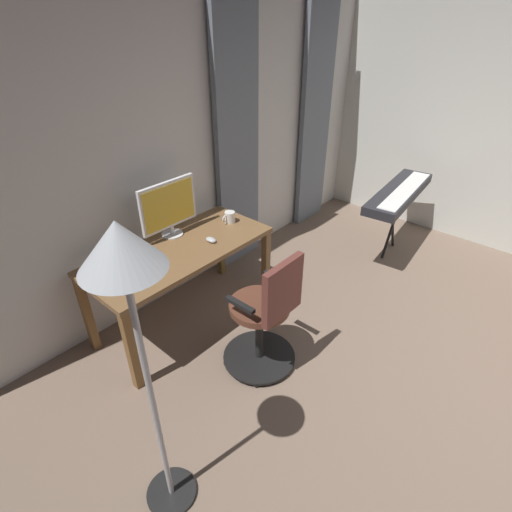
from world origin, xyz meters
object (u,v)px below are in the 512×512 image
computer_mouse (211,240)px  piano_keyboard (399,194)px  office_chair (266,317)px  computer_monitor (169,207)px  floor_lamp (128,286)px  computer_keyboard (134,269)px  mug_tea (230,217)px  desk (181,258)px

computer_mouse → piano_keyboard: 2.13m
office_chair → computer_mouse: bearing=75.7°
piano_keyboard → office_chair: bearing=-5.3°
office_chair → piano_keyboard: 2.20m
computer_monitor → floor_lamp: size_ratio=0.30×
computer_keyboard → floor_lamp: size_ratio=0.23×
office_chair → computer_mouse: 0.81m
mug_tea → piano_keyboard: bearing=153.3°
computer_keyboard → computer_mouse: (-0.66, 0.11, 0.01)m
desk → mug_tea: (-0.58, -0.01, 0.14)m
computer_keyboard → floor_lamp: (0.62, 1.09, 0.73)m
floor_lamp → mug_tea: bearing=-145.9°
desk → office_chair: 0.87m
desk → piano_keyboard: (-2.24, 0.82, 0.06)m
computer_monitor → mug_tea: 0.56m
floor_lamp → computer_monitor: bearing=-131.2°
computer_keyboard → mug_tea: mug_tea is taller
office_chair → computer_monitor: (-0.05, -1.07, 0.52)m
computer_mouse → computer_monitor: bearing=-68.2°
desk → floor_lamp: 1.72m
desk → floor_lamp: (1.04, 1.09, 0.83)m
computer_keyboard → computer_mouse: bearing=170.2°
computer_monitor → computer_keyboard: bearing=22.7°
desk → mug_tea: bearing=-178.6°
piano_keyboard → floor_lamp: (3.28, 0.27, 0.77)m
computer_keyboard → piano_keyboard: bearing=162.9°
computer_mouse → mug_tea: (-0.35, -0.13, 0.03)m
computer_monitor → computer_keyboard: computer_monitor is taller
computer_mouse → floor_lamp: size_ratio=0.06×
mug_tea → computer_monitor: bearing=-23.0°
office_chair → computer_mouse: office_chair is taller
desk → piano_keyboard: 2.39m
piano_keyboard → floor_lamp: size_ratio=0.74×
computer_monitor → desk: bearing=65.0°
computer_keyboard → piano_keyboard: 2.79m
floor_lamp → computer_keyboard: bearing=-119.7°
computer_keyboard → computer_mouse: 0.67m
office_chair → floor_lamp: size_ratio=0.57×
computer_monitor → computer_keyboard: 0.62m
office_chair → computer_monitor: 1.19m
desk → office_chair: office_chair is taller
computer_monitor → office_chair: bearing=87.4°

